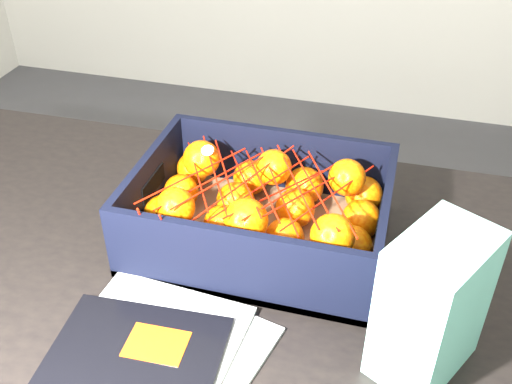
% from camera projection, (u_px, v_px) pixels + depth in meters
% --- Properties ---
extents(table, '(1.21, 0.82, 0.75)m').
position_uv_depth(table, '(180.00, 327.00, 0.91)').
color(table, black).
rests_on(table, ground).
extents(magazine_stack, '(0.28, 0.35, 0.02)m').
position_uv_depth(magazine_stack, '(136.00, 380.00, 0.71)').
color(magazine_stack, silver).
rests_on(magazine_stack, table).
extents(produce_crate, '(0.37, 0.28, 0.12)m').
position_uv_depth(produce_crate, '(261.00, 219.00, 0.91)').
color(produce_crate, '#935D44').
rests_on(produce_crate, table).
extents(clementine_heap, '(0.35, 0.26, 0.11)m').
position_uv_depth(clementine_heap, '(262.00, 211.00, 0.90)').
color(clementine_heap, '#FF6605').
rests_on(clementine_heap, produce_crate).
extents(mesh_net, '(0.31, 0.25, 0.09)m').
position_uv_depth(mesh_net, '(256.00, 186.00, 0.87)').
color(mesh_net, '#B91506').
rests_on(mesh_net, clementine_heap).
extents(retail_carton, '(0.14, 0.15, 0.19)m').
position_uv_depth(retail_carton, '(432.00, 306.00, 0.68)').
color(retail_carton, silver).
rests_on(retail_carton, table).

